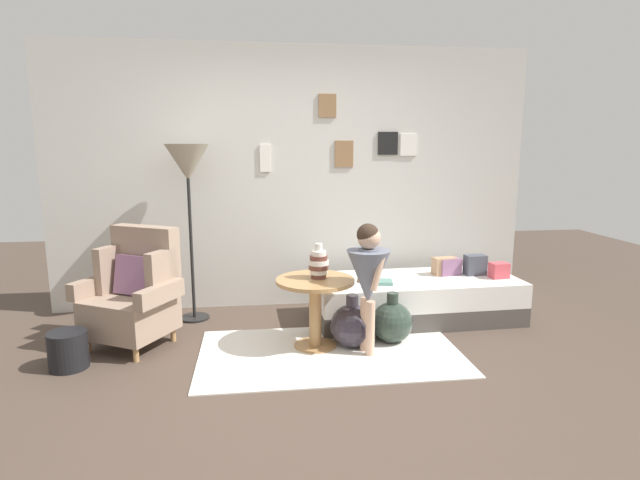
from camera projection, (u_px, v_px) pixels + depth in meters
name	position (u px, v px, depth m)	size (l,w,h in m)	color
ground_plane	(316.00, 388.00, 3.43)	(12.00, 12.00, 0.00)	#4C3D33
gallery_wall	(293.00, 179.00, 5.10)	(4.80, 0.12, 2.60)	beige
rug	(330.00, 353.00, 4.01)	(2.06, 1.17, 0.01)	silver
armchair	(135.00, 293.00, 4.14)	(0.90, 0.83, 0.97)	tan
daybed	(416.00, 299.00, 4.79)	(1.93, 0.87, 0.40)	#4C4742
pillow_head	(499.00, 270.00, 4.75)	(0.16, 0.12, 0.14)	#D64C56
pillow_mid	(475.00, 265.00, 4.86)	(0.20, 0.12, 0.19)	#474C56
pillow_back	(449.00, 267.00, 4.87)	(0.21, 0.12, 0.16)	gray
pillow_extra	(444.00, 266.00, 4.87)	(0.22, 0.12, 0.17)	tan
side_table	(315.00, 298.00, 4.07)	(0.63, 0.63, 0.58)	tan
vase_striped	(319.00, 264.00, 4.04)	(0.16, 0.16, 0.29)	brown
floor_lamp	(188.00, 169.00, 4.57)	(0.40, 0.40, 1.64)	black
person_child	(368.00, 273.00, 3.89)	(0.34, 0.34, 1.05)	#D8AD8E
book_on_daybed	(380.00, 282.00, 4.56)	(0.22, 0.16, 0.03)	slate
demijohn_near	(352.00, 325.00, 4.12)	(0.35, 0.35, 0.44)	#332D38
demijohn_far	(392.00, 322.00, 4.22)	(0.34, 0.34, 0.43)	#2D3D33
magazine_basket	(68.00, 350.00, 3.72)	(0.28, 0.28, 0.28)	black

